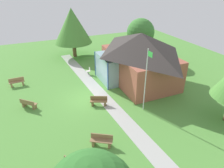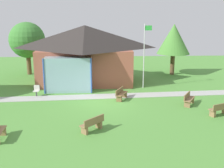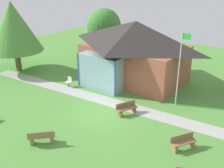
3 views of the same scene
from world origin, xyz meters
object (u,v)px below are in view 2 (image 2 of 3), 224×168
(tree_behind_pavilion_left, at_px, (27,40))
(bench_mid_right, at_px, (189,99))
(bench_front_center, at_px, (92,124))
(patio_chair_west, at_px, (36,91))
(tree_behind_pavilion_right, at_px, (174,39))
(flagpole, at_px, (144,53))
(bench_rear_near_path, at_px, (121,94))
(bench_lawn_far_right, at_px, (220,109))
(pavilion, at_px, (85,53))

(tree_behind_pavilion_left, bearing_deg, bench_mid_right, -38.37)
(bench_front_center, relative_size, patio_chair_west, 1.61)
(tree_behind_pavilion_right, bearing_deg, bench_front_center, -119.41)
(bench_front_center, bearing_deg, patio_chair_west, 77.28)
(bench_mid_right, bearing_deg, flagpole, -121.10)
(bench_rear_near_path, distance_m, tree_behind_pavilion_right, 10.98)
(bench_front_center, xyz_separation_m, bench_mid_right, (6.68, 4.21, 0.00))
(bench_rear_near_path, bearing_deg, tree_behind_pavilion_right, 169.57)
(bench_lawn_far_right, bearing_deg, tree_behind_pavilion_left, 114.69)
(pavilion, xyz_separation_m, tree_behind_pavilion_right, (8.98, 3.02, 0.94))
(bench_front_center, relative_size, tree_behind_pavilion_left, 0.26)
(bench_lawn_far_right, bearing_deg, patio_chair_west, 134.61)
(flagpole, xyz_separation_m, tree_behind_pavilion_right, (3.84, 5.31, 0.67))
(flagpole, relative_size, tree_behind_pavilion_left, 1.01)
(tree_behind_pavilion_left, bearing_deg, flagpole, -28.41)
(bench_mid_right, xyz_separation_m, tree_behind_pavilion_right, (1.38, 10.07, 3.28))
(bench_mid_right, height_order, bench_lawn_far_right, same)
(bench_front_center, relative_size, tree_behind_pavilion_right, 0.26)
(bench_lawn_far_right, height_order, bench_rear_near_path, same)
(tree_behind_pavilion_right, bearing_deg, bench_mid_right, -97.78)
(flagpole, xyz_separation_m, bench_lawn_far_right, (3.78, -6.92, -2.61))
(bench_rear_near_path, relative_size, patio_chair_west, 1.80)
(flagpole, height_order, bench_front_center, flagpole)
(pavilion, distance_m, bench_front_center, 11.54)
(flagpole, height_order, bench_mid_right, flagpole)
(patio_chair_west, xyz_separation_m, tree_behind_pavilion_left, (-2.48, 8.18, 3.15))
(patio_chair_west, bearing_deg, flagpole, -162.63)
(bench_mid_right, height_order, bench_rear_near_path, same)
(bench_rear_near_path, relative_size, tree_behind_pavilion_left, 0.29)
(flagpole, xyz_separation_m, patio_chair_west, (-8.72, -2.12, -2.60))
(bench_front_center, bearing_deg, flagpole, 18.80)
(bench_rear_near_path, bearing_deg, pavilion, -127.26)
(bench_mid_right, distance_m, tree_behind_pavilion_left, 17.71)
(flagpole, xyz_separation_m, bench_mid_right, (2.46, -4.76, -2.61))
(bench_lawn_far_right, height_order, tree_behind_pavilion_left, tree_behind_pavilion_left)
(flagpole, bearing_deg, tree_behind_pavilion_right, 54.15)
(pavilion, bearing_deg, bench_front_center, -85.27)
(bench_mid_right, bearing_deg, bench_lawn_far_right, 62.92)
(bench_front_center, bearing_deg, bench_mid_right, -13.79)
(pavilion, bearing_deg, flagpole, -24.04)
(flagpole, bearing_deg, patio_chair_west, -166.30)
(pavilion, bearing_deg, patio_chair_west, -128.93)
(bench_lawn_far_right, bearing_deg, bench_mid_right, 96.98)
(bench_mid_right, relative_size, bench_lawn_far_right, 0.97)
(bench_mid_right, bearing_deg, tree_behind_pavilion_left, -96.84)
(tree_behind_pavilion_right, bearing_deg, bench_rear_near_path, -125.16)
(bench_mid_right, relative_size, patio_chair_west, 1.75)
(bench_lawn_far_right, xyz_separation_m, tree_behind_pavilion_right, (0.06, 12.23, 3.28))
(flagpole, height_order, bench_rear_near_path, flagpole)
(bench_rear_near_path, xyz_separation_m, tree_behind_pavilion_right, (6.03, 8.57, 3.28))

